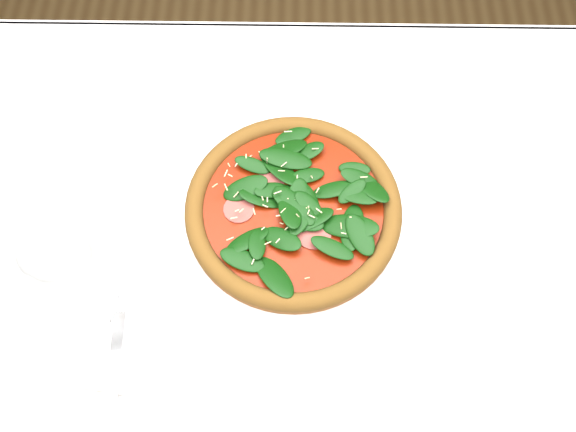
{
  "coord_description": "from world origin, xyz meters",
  "views": [
    {
      "loc": [
        -0.03,
        -0.31,
        1.5
      ],
      "look_at": [
        -0.03,
        0.06,
        0.77
      ],
      "focal_mm": 40.0,
      "sensor_mm": 36.0,
      "label": 1
    }
  ],
  "objects_px": {
    "wine_glass": "(58,260)",
    "pizza": "(293,207)",
    "plate": "(293,213)",
    "napkin": "(117,363)"
  },
  "relations": [
    {
      "from": "pizza",
      "to": "wine_glass",
      "type": "relative_size",
      "value": 1.88
    },
    {
      "from": "plate",
      "to": "napkin",
      "type": "bearing_deg",
      "value": -135.92
    },
    {
      "from": "plate",
      "to": "pizza",
      "type": "bearing_deg",
      "value": -80.54
    },
    {
      "from": "pizza",
      "to": "napkin",
      "type": "height_order",
      "value": "pizza"
    },
    {
      "from": "wine_glass",
      "to": "plate",
      "type": "bearing_deg",
      "value": 26.79
    },
    {
      "from": "wine_glass",
      "to": "pizza",
      "type": "bearing_deg",
      "value": 26.79
    },
    {
      "from": "plate",
      "to": "pizza",
      "type": "distance_m",
      "value": 0.02
    },
    {
      "from": "plate",
      "to": "napkin",
      "type": "distance_m",
      "value": 0.28
    },
    {
      "from": "plate",
      "to": "wine_glass",
      "type": "height_order",
      "value": "wine_glass"
    },
    {
      "from": "wine_glass",
      "to": "napkin",
      "type": "bearing_deg",
      "value": -61.67
    }
  ]
}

